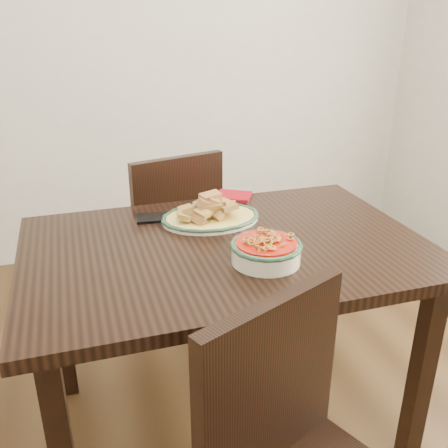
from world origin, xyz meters
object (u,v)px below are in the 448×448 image
object	(u,v)px
noodle_bowl	(266,249)
chair_far	(170,234)
dining_table	(226,267)
fish_plate	(210,209)
smartphone	(158,217)

from	to	relation	value
noodle_bowl	chair_far	bearing A→B (deg)	98.72
dining_table	fish_plate	xyz separation A→B (m)	(0.01, 0.20, 0.13)
chair_far	fish_plate	xyz separation A→B (m)	(0.06, -0.49, 0.30)
dining_table	chair_far	size ratio (longest dim) A/B	1.46
chair_far	dining_table	bearing A→B (deg)	81.11
fish_plate	noodle_bowl	distance (m)	0.37
fish_plate	dining_table	bearing A→B (deg)	-91.55
fish_plate	smartphone	distance (m)	0.20
chair_far	fish_plate	size ratio (longest dim) A/B	2.53
dining_table	noodle_bowl	world-z (taller)	noodle_bowl
chair_far	fish_plate	bearing A→B (deg)	83.60
chair_far	smartphone	bearing A→B (deg)	60.59
dining_table	noodle_bowl	distance (m)	0.22
dining_table	chair_far	distance (m)	0.71
noodle_bowl	dining_table	bearing A→B (deg)	114.97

